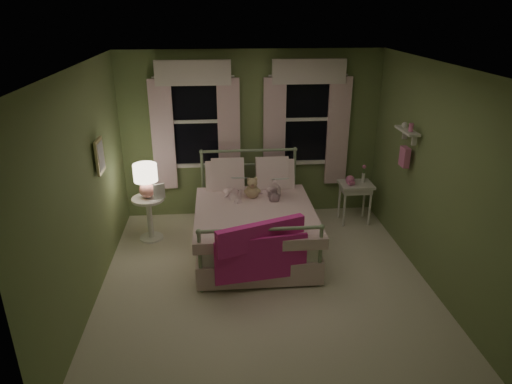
{
  "coord_description": "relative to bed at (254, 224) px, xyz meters",
  "views": [
    {
      "loc": [
        -0.53,
        -4.79,
        3.18
      ],
      "look_at": [
        -0.07,
        0.51,
        1.0
      ],
      "focal_mm": 32.0,
      "sensor_mm": 36.0,
      "label": 1
    }
  ],
  "objects": [
    {
      "name": "book_left",
      "position": [
        -0.28,
        0.17,
        0.58
      ],
      "size": [
        0.22,
        0.15,
        0.26
      ],
      "primitive_type": "imported",
      "rotation": [
        1.22,
        0.0,
        -0.18
      ],
      "color": "beige",
      "rests_on": "child_left"
    },
    {
      "name": "window_left",
      "position": [
        -0.78,
        1.17,
        1.24
      ],
      "size": [
        1.34,
        0.13,
        1.96
      ],
      "color": "black",
      "rests_on": "room_shell"
    },
    {
      "name": "bed",
      "position": [
        0.0,
        0.0,
        0.0
      ],
      "size": [
        1.58,
        2.04,
        1.18
      ],
      "color": "white",
      "rests_on": "ground"
    },
    {
      "name": "wall_shelf",
      "position": [
        1.96,
        -0.16,
        1.14
      ],
      "size": [
        0.15,
        0.5,
        0.6
      ],
      "color": "white",
      "rests_on": "room_shell"
    },
    {
      "name": "child_left",
      "position": [
        -0.28,
        0.42,
        0.58
      ],
      "size": [
        0.32,
        0.24,
        0.78
      ],
      "primitive_type": "imported",
      "rotation": [
        0.0,
        0.0,
        3.33
      ],
      "color": "#F7D1DD",
      "rests_on": "bed"
    },
    {
      "name": "pink_toy",
      "position": [
        1.54,
        0.71,
        0.32
      ],
      "size": [
        0.14,
        0.2,
        0.14
      ],
      "color": "pink",
      "rests_on": "nightstand_right"
    },
    {
      "name": "book_right",
      "position": [
        0.28,
        0.17,
        0.54
      ],
      "size": [
        0.2,
        0.12,
        0.26
      ],
      "primitive_type": "imported",
      "rotation": [
        1.22,
        0.0,
        0.06
      ],
      "color": "beige",
      "rests_on": "child_right"
    },
    {
      "name": "nightstand_right",
      "position": [
        1.64,
        0.72,
        0.17
      ],
      "size": [
        0.5,
        0.4,
        0.64
      ],
      "color": "white",
      "rests_on": "ground"
    },
    {
      "name": "child_right",
      "position": [
        0.28,
        0.42,
        0.56
      ],
      "size": [
        0.36,
        0.28,
        0.74
      ],
      "primitive_type": "imported",
      "rotation": [
        0.0,
        0.0,
        3.13
      ],
      "color": "#F7D1DD",
      "rests_on": "bed"
    },
    {
      "name": "bud_vase",
      "position": [
        1.76,
        0.77,
        0.41
      ],
      "size": [
        0.06,
        0.06,
        0.28
      ],
      "color": "white",
      "rests_on": "nightstand_right"
    },
    {
      "name": "table_lamp",
      "position": [
        -1.48,
        0.42,
        0.57
      ],
      "size": [
        0.33,
        0.33,
        0.49
      ],
      "color": "pink",
      "rests_on": "nightstand_left"
    },
    {
      "name": "teddy_bear",
      "position": [
        0.0,
        0.26,
        0.41
      ],
      "size": [
        0.24,
        0.2,
        0.32
      ],
      "color": "tan",
      "rests_on": "bed"
    },
    {
      "name": "window_right",
      "position": [
        0.92,
        1.17,
        1.24
      ],
      "size": [
        1.34,
        0.13,
        1.96
      ],
      "color": "black",
      "rests_on": "room_shell"
    },
    {
      "name": "book_nightstand",
      "position": [
        -1.38,
        0.34,
        0.27
      ],
      "size": [
        0.23,
        0.27,
        0.02
      ],
      "primitive_type": "imported",
      "rotation": [
        0.0,
        0.0,
        0.36
      ],
      "color": "beige",
      "rests_on": "nightstand_left"
    },
    {
      "name": "pink_throw",
      "position": [
        0.0,
        -1.03,
        0.23
      ],
      "size": [
        1.09,
        0.48,
        0.71
      ],
      "color": "#E62D99",
      "rests_on": "bed"
    },
    {
      "name": "framed_picture",
      "position": [
        -1.88,
        -0.26,
        1.12
      ],
      "size": [
        0.03,
        0.32,
        0.42
      ],
      "color": "beige",
      "rests_on": "room_shell"
    },
    {
      "name": "nightstand_left",
      "position": [
        -1.48,
        0.42,
        0.03
      ],
      "size": [
        0.46,
        0.46,
        0.65
      ],
      "color": "white",
      "rests_on": "ground"
    },
    {
      "name": "room_shell",
      "position": [
        0.07,
        -0.86,
        0.92
      ],
      "size": [
        4.2,
        4.2,
        4.2
      ],
      "color": "#EEE4CD",
      "rests_on": "ground"
    }
  ]
}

